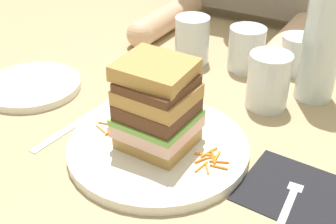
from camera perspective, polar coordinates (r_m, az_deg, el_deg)
name	(u,v)px	position (r m, az deg, el deg)	size (l,w,h in m)	color
ground_plane	(163,156)	(0.68, -0.67, -5.66)	(3.00, 3.00, 0.00)	tan
main_plate	(158,147)	(0.69, -1.27, -4.51)	(0.28, 0.28, 0.02)	white
sandwich	(157,106)	(0.65, -1.37, 0.73)	(0.11, 0.11, 0.13)	tan
carrot_shred_0	(113,120)	(0.74, -7.03, -0.98)	(0.00, 0.00, 0.02)	orange
carrot_shred_1	(119,133)	(0.71, -6.30, -2.66)	(0.00, 0.00, 0.02)	orange
carrot_shred_2	(105,124)	(0.73, -8.05, -1.46)	(0.00, 0.00, 0.02)	orange
carrot_shred_3	(112,129)	(0.72, -7.19, -2.16)	(0.00, 0.00, 0.02)	orange
carrot_shred_4	(120,119)	(0.74, -6.06, -0.92)	(0.00, 0.00, 0.03)	orange
carrot_shred_5	(121,127)	(0.72, -5.98, -1.91)	(0.00, 0.00, 0.03)	orange
carrot_shred_6	(111,132)	(0.71, -7.28, -2.59)	(0.00, 0.00, 0.02)	orange
carrot_shred_7	(117,128)	(0.72, -6.46, -2.00)	(0.00, 0.00, 0.03)	orange
carrot_shred_8	(108,132)	(0.71, -7.59, -2.51)	(0.00, 0.00, 0.02)	orange
carrot_shred_9	(100,129)	(0.72, -8.60, -2.12)	(0.00, 0.00, 0.02)	orange
carrot_shred_10	(219,162)	(0.65, 6.51, -6.31)	(0.00, 0.00, 0.03)	orange
carrot_shred_11	(218,168)	(0.64, 6.41, -7.07)	(0.00, 0.00, 0.03)	orange
carrot_shred_12	(209,152)	(0.67, 5.24, -5.10)	(0.00, 0.00, 0.03)	orange
carrot_shred_13	(201,167)	(0.64, 4.27, -6.95)	(0.00, 0.00, 0.03)	orange
carrot_shred_14	(203,154)	(0.66, 4.48, -5.36)	(0.00, 0.00, 0.02)	orange
carrot_shred_15	(208,158)	(0.66, 5.10, -5.84)	(0.00, 0.00, 0.03)	orange
carrot_shred_16	(202,159)	(0.65, 4.32, -5.95)	(0.00, 0.00, 0.02)	orange
carrot_shred_17	(217,156)	(0.66, 6.24, -5.63)	(0.00, 0.00, 0.02)	orange
carrot_shred_18	(207,168)	(0.64, 4.98, -7.12)	(0.00, 0.00, 0.02)	orange
carrot_shred_19	(213,157)	(0.66, 5.76, -5.66)	(0.00, 0.00, 0.03)	orange
napkin_dark	(294,191)	(0.65, 15.73, -9.59)	(0.14, 0.13, 0.00)	black
fork	(290,199)	(0.63, 15.28, -10.62)	(0.02, 0.17, 0.00)	silver
knife	(75,124)	(0.77, -11.74, -1.51)	(0.03, 0.20, 0.00)	silver
juice_glass	(268,84)	(0.80, 12.59, 3.51)	(0.07, 0.07, 0.10)	white
water_bottle	(326,27)	(0.82, 19.40, 10.19)	(0.07, 0.07, 0.30)	silver
empty_tumbler_0	(192,40)	(0.95, 3.08, 9.15)	(0.07, 0.07, 0.10)	silver
empty_tumbler_1	(246,49)	(0.93, 9.94, 7.93)	(0.07, 0.07, 0.09)	silver
empty_tumbler_2	(297,54)	(0.95, 16.11, 7.11)	(0.07, 0.07, 0.08)	silver
side_plate	(32,86)	(0.89, -16.88, 3.17)	(0.18, 0.18, 0.01)	white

